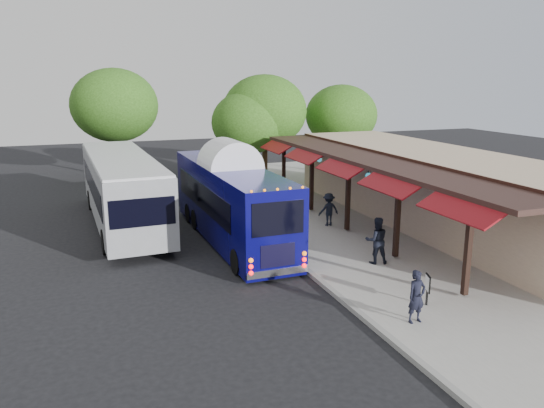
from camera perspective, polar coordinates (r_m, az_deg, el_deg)
name	(u,v)px	position (r m, az deg, el deg)	size (l,w,h in m)	color
ground	(307,273)	(19.72, 3.74, -7.47)	(90.00, 90.00, 0.00)	black
sidewalk	(370,230)	(25.27, 10.49, -2.76)	(10.00, 40.00, 0.15)	#9E9B93
curb	(271,241)	(23.22, -0.13, -3.99)	(0.20, 40.00, 0.16)	gray
station_shelter	(433,188)	(26.71, 16.92, 1.66)	(8.15, 20.00, 3.60)	tan
coach_bus	(231,198)	(23.25, -4.48, 0.66)	(2.62, 11.15, 3.54)	#09085D
city_bus	(122,187)	(26.67, -15.83, 1.78)	(3.23, 12.73, 3.39)	gray
ped_a	(417,297)	(15.91, 15.29, -9.58)	(0.57, 0.37, 1.57)	black
ped_b	(377,240)	(20.41, 11.18, -3.86)	(0.87, 0.68, 1.80)	black
ped_c	(295,228)	(21.94, 2.44, -2.60)	(0.96, 0.40, 1.64)	black
ped_d	(329,209)	(25.29, 6.11, -0.58)	(1.02, 0.58, 1.57)	black
sign_board	(428,285)	(17.16, 16.40, -8.33)	(0.19, 0.44, 0.99)	black
tree_left	(248,123)	(35.25, -2.55, 8.73)	(4.86, 4.86, 6.22)	#382314
tree_mid	(265,111)	(36.16, -0.79, 9.97)	(5.68, 5.68, 7.27)	#382314
tree_right	(341,115)	(38.90, 7.45, 9.42)	(5.14, 5.14, 6.58)	#382314
tree_far	(115,105)	(39.19, -16.56, 10.13)	(6.02, 6.02, 7.71)	#382314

